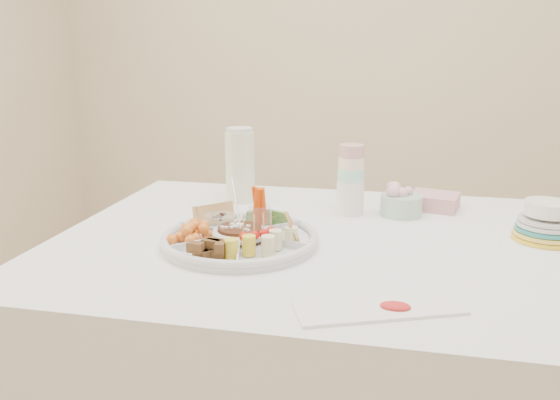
% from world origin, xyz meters
% --- Properties ---
extents(wall_back, '(4.00, 0.02, 2.70)m').
position_xyz_m(wall_back, '(0.00, 2.00, 1.35)').
color(wall_back, beige).
rests_on(wall_back, ground).
extents(dining_table, '(1.52, 1.02, 0.76)m').
position_xyz_m(dining_table, '(0.00, 0.00, 0.38)').
color(dining_table, white).
rests_on(dining_table, floor).
extents(party_tray, '(0.47, 0.47, 0.04)m').
position_xyz_m(party_tray, '(-0.27, -0.09, 0.78)').
color(party_tray, silver).
rests_on(party_tray, dining_table).
extents(bean_dip, '(0.13, 0.13, 0.04)m').
position_xyz_m(bean_dip, '(-0.27, -0.09, 0.79)').
color(bean_dip, '#3B1D0A').
rests_on(bean_dip, party_tray).
extents(tortillas, '(0.13, 0.13, 0.06)m').
position_xyz_m(tortillas, '(-0.15, -0.06, 0.80)').
color(tortillas, '#BD803D').
rests_on(tortillas, party_tray).
extents(carrot_cucumber, '(0.14, 0.14, 0.10)m').
position_xyz_m(carrot_cucumber, '(-0.24, 0.03, 0.82)').
color(carrot_cucumber, '#E84608').
rests_on(carrot_cucumber, party_tray).
extents(pita_raisins, '(0.14, 0.14, 0.06)m').
position_xyz_m(pita_raisins, '(-0.36, 0.00, 0.80)').
color(pita_raisins, tan).
rests_on(pita_raisins, party_tray).
extents(cherries, '(0.15, 0.15, 0.05)m').
position_xyz_m(cherries, '(-0.40, -0.12, 0.79)').
color(cherries, gold).
rests_on(cherries, party_tray).
extents(granola_chunks, '(0.12, 0.12, 0.04)m').
position_xyz_m(granola_chunks, '(-0.31, -0.22, 0.79)').
color(granola_chunks, brown).
rests_on(granola_chunks, party_tray).
extents(banana_tomato, '(0.13, 0.13, 0.08)m').
position_xyz_m(banana_tomato, '(-0.18, -0.19, 0.82)').
color(banana_tomato, '#EDDB91').
rests_on(banana_tomato, party_tray).
extents(cup_stack, '(0.09, 0.09, 0.22)m').
position_xyz_m(cup_stack, '(-0.03, 0.23, 0.87)').
color(cup_stack, white).
rests_on(cup_stack, dining_table).
extents(thermos, '(0.10, 0.10, 0.24)m').
position_xyz_m(thermos, '(-0.38, 0.30, 0.88)').
color(thermos, silver).
rests_on(thermos, dining_table).
extents(flower_bowl, '(0.14, 0.14, 0.09)m').
position_xyz_m(flower_bowl, '(0.12, 0.25, 0.80)').
color(flower_bowl, silver).
rests_on(flower_bowl, dining_table).
extents(napkin_stack, '(0.16, 0.15, 0.05)m').
position_xyz_m(napkin_stack, '(0.22, 0.34, 0.78)').
color(napkin_stack, pink).
rests_on(napkin_stack, dining_table).
extents(plate_stack, '(0.17, 0.17, 0.10)m').
position_xyz_m(plate_stack, '(0.47, 0.10, 0.81)').
color(plate_stack, gold).
rests_on(plate_stack, dining_table).
extents(placemat, '(0.33, 0.21, 0.01)m').
position_xyz_m(placemat, '(0.07, -0.38, 0.76)').
color(placemat, white).
rests_on(placemat, dining_table).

